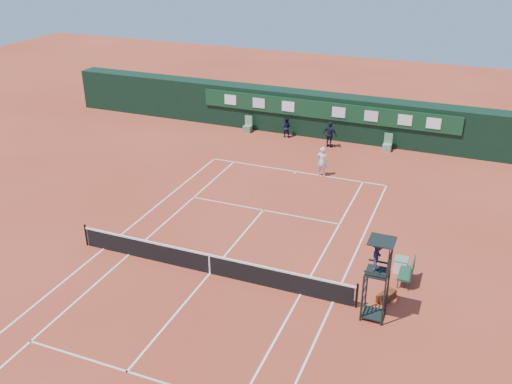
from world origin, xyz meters
TOP-DOWN VIEW (x-y plane):
  - ground at (0.00, 0.00)m, footprint 90.00×90.00m
  - court_lines at (0.00, 0.00)m, footprint 11.05×23.85m
  - tennis_net at (0.00, 0.00)m, footprint 12.90×0.10m
  - back_wall at (0.00, 18.74)m, footprint 40.00×1.65m
  - linesman_chair_left at (-5.50, 17.48)m, footprint 0.55×0.50m
  - linesman_chair_right at (4.50, 17.48)m, footprint 0.55×0.50m
  - umpire_chair at (7.13, -0.36)m, footprint 0.96×0.95m
  - player_bench at (8.04, 2.45)m, footprint 0.55×1.20m
  - tennis_bag at (7.42, 0.93)m, footprint 0.71×0.97m
  - cooler at (7.62, 3.24)m, footprint 0.57×0.57m
  - tennis_ball at (-1.23, 7.57)m, footprint 0.07×0.07m
  - player at (1.61, 11.90)m, footprint 0.67×0.44m
  - ball_kid_left at (-2.57, 17.47)m, footprint 0.73×0.59m
  - ball_kid_right at (0.79, 16.69)m, footprint 1.11×0.71m

SIDE VIEW (x-z plane):
  - ground at x=0.00m, z-range 0.00..0.00m
  - court_lines at x=0.00m, z-range 0.00..0.01m
  - tennis_ball at x=-1.23m, z-range 0.00..0.07m
  - tennis_bag at x=7.42m, z-range 0.00..0.33m
  - linesman_chair_left at x=-5.50m, z-range -0.26..0.89m
  - linesman_chair_right at x=4.50m, z-range -0.26..0.89m
  - cooler at x=7.62m, z-range 0.00..0.65m
  - tennis_net at x=0.00m, z-range -0.04..1.06m
  - player_bench at x=8.04m, z-range 0.05..1.15m
  - ball_kid_left at x=-2.57m, z-range 0.00..1.42m
  - ball_kid_right at x=0.79m, z-range 0.00..1.76m
  - player at x=1.61m, z-range 0.00..1.83m
  - back_wall at x=0.00m, z-range 0.01..3.01m
  - umpire_chair at x=7.13m, z-range 0.75..4.17m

